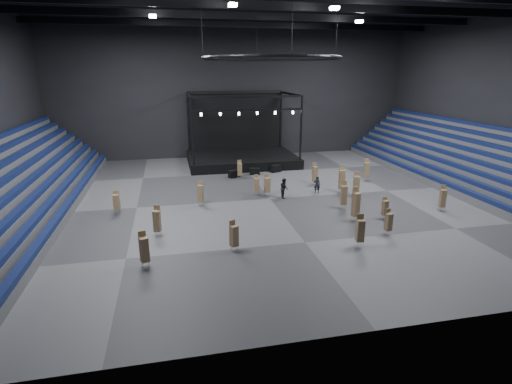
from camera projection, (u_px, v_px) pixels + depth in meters
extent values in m
plane|color=#4D4D50|center=(270.00, 199.00, 38.81)|extent=(50.00, 50.00, 0.00)
cube|color=black|center=(234.00, 92.00, 55.79)|extent=(50.00, 0.20, 18.00)
cube|color=black|center=(395.00, 146.00, 16.54)|extent=(50.00, 0.20, 18.00)
cube|color=black|center=(505.00, 100.00, 41.19)|extent=(0.20, 42.00, 18.00)
cube|color=#515254|center=(30.00, 211.00, 34.40)|extent=(7.20, 40.00, 0.75)
cube|color=#0E183E|center=(69.00, 202.00, 34.89)|extent=(0.59, 40.00, 0.40)
cube|color=#515254|center=(23.00, 207.00, 34.20)|extent=(6.30, 40.00, 1.50)
cube|color=#0E183E|center=(57.00, 194.00, 34.49)|extent=(0.59, 40.00, 0.40)
cube|color=#515254|center=(17.00, 203.00, 34.00)|extent=(5.40, 40.00, 2.25)
cube|color=#0E183E|center=(44.00, 187.00, 34.09)|extent=(0.59, 40.00, 0.40)
cube|color=#515254|center=(10.00, 199.00, 33.80)|extent=(4.50, 40.00, 3.00)
cube|color=#0E183E|center=(32.00, 179.00, 33.69)|extent=(0.59, 40.00, 0.40)
cube|color=#515254|center=(3.00, 195.00, 33.60)|extent=(3.60, 40.00, 3.75)
cube|color=#0E183E|center=(18.00, 171.00, 33.28)|extent=(0.59, 40.00, 0.40)
cube|color=#0E183E|center=(5.00, 162.00, 32.88)|extent=(0.59, 40.00, 0.40)
cube|color=#515254|center=(462.00, 182.00, 43.00)|extent=(7.20, 40.00, 0.75)
cube|color=#0E183E|center=(436.00, 179.00, 42.17)|extent=(0.59, 40.00, 0.40)
cube|color=#515254|center=(467.00, 179.00, 42.98)|extent=(6.30, 40.00, 1.50)
cube|color=#0E183E|center=(445.00, 172.00, 42.13)|extent=(0.59, 40.00, 0.40)
cube|color=#515254|center=(471.00, 175.00, 42.96)|extent=(5.40, 40.00, 2.25)
cube|color=#0E183E|center=(453.00, 164.00, 42.09)|extent=(0.59, 40.00, 0.40)
cube|color=#515254|center=(475.00, 172.00, 42.94)|extent=(4.50, 40.00, 3.00)
cube|color=#0E183E|center=(462.00, 157.00, 42.05)|extent=(0.59, 40.00, 0.40)
cube|color=#515254|center=(479.00, 168.00, 42.92)|extent=(3.60, 40.00, 3.75)
cube|color=#0E183E|center=(470.00, 150.00, 42.01)|extent=(0.59, 40.00, 0.40)
cube|color=#515254|center=(483.00, 165.00, 42.90)|extent=(2.70, 40.00, 4.50)
cube|color=#0E183E|center=(479.00, 142.00, 41.97)|extent=(0.59, 40.00, 0.40)
cube|color=#515254|center=(487.00, 161.00, 42.88)|extent=(1.80, 40.00, 5.25)
cube|color=#0E183E|center=(487.00, 135.00, 41.93)|extent=(0.59, 40.00, 0.40)
cube|color=#515254|center=(492.00, 157.00, 42.86)|extent=(0.90, 40.00, 6.00)
cube|color=#0E183E|center=(496.00, 128.00, 41.89)|extent=(0.59, 40.00, 0.40)
cube|color=black|center=(242.00, 159.00, 53.12)|extent=(14.00, 10.00, 1.20)
cube|color=black|center=(235.00, 120.00, 56.25)|extent=(13.30, 0.30, 8.00)
cylinder|color=black|center=(192.00, 132.00, 46.17)|extent=(0.24, 0.24, 7.80)
cylinder|color=black|center=(188.00, 122.00, 54.77)|extent=(0.24, 0.24, 7.80)
cylinder|color=black|center=(301.00, 129.00, 48.82)|extent=(0.24, 0.24, 7.80)
cylinder|color=black|center=(281.00, 120.00, 57.42)|extent=(0.24, 0.24, 7.80)
cube|color=black|center=(248.00, 97.00, 46.35)|extent=(13.40, 0.25, 0.25)
cube|color=black|center=(235.00, 93.00, 54.95)|extent=(13.40, 0.25, 0.25)
cube|color=black|center=(248.00, 110.00, 46.79)|extent=(13.40, 0.20, 0.20)
cylinder|color=white|center=(201.00, 114.00, 45.80)|extent=(0.24, 0.24, 0.35)
cylinder|color=white|center=(220.00, 114.00, 46.25)|extent=(0.24, 0.24, 0.35)
cylinder|color=white|center=(239.00, 114.00, 46.69)|extent=(0.24, 0.24, 0.35)
cylinder|color=white|center=(257.00, 113.00, 47.13)|extent=(0.24, 0.24, 0.35)
cylinder|color=white|center=(275.00, 113.00, 47.57)|extent=(0.24, 0.24, 0.35)
cylinder|color=white|center=(293.00, 112.00, 48.01)|extent=(0.24, 0.24, 0.35)
torus|color=black|center=(271.00, 58.00, 34.99)|extent=(12.30, 12.30, 0.30)
cylinder|color=black|center=(337.00, 29.00, 35.46)|extent=(0.04, 0.04, 5.00)
cylinder|color=black|center=(257.00, 33.00, 39.86)|extent=(0.04, 0.04, 5.00)
cylinder|color=black|center=(202.00, 26.00, 33.05)|extent=(0.04, 0.04, 5.00)
cylinder|color=black|center=(292.00, 19.00, 28.65)|extent=(0.04, 0.04, 5.00)
cube|color=black|center=(272.00, 6.00, 33.76)|extent=(49.00, 0.35, 0.70)
cube|color=black|center=(255.00, 16.00, 40.30)|extent=(49.00, 0.35, 0.70)
cube|color=black|center=(241.00, 25.00, 47.78)|extent=(49.00, 0.35, 0.70)
cube|color=white|center=(153.00, 16.00, 35.66)|extent=(0.60, 0.60, 0.25)
cube|color=white|center=(359.00, 22.00, 39.68)|extent=(0.60, 0.60, 0.25)
cube|color=white|center=(233.00, 5.00, 29.39)|extent=(0.60, 0.60, 0.25)
cube|color=white|center=(335.00, 8.00, 31.00)|extent=(0.60, 0.60, 0.25)
cube|color=black|center=(234.00, 174.00, 46.38)|extent=(1.42, 1.05, 0.85)
cube|color=black|center=(255.00, 171.00, 47.60)|extent=(1.32, 0.92, 0.80)
cube|color=black|center=(276.00, 168.00, 48.83)|extent=(1.46, 1.10, 0.88)
cylinder|color=silver|center=(383.00, 218.00, 33.28)|extent=(0.03, 0.03, 0.34)
cylinder|color=silver|center=(381.00, 217.00, 33.58)|extent=(0.03, 0.03, 0.34)
cylinder|color=silver|center=(387.00, 218.00, 33.35)|extent=(0.03, 0.03, 0.34)
cylinder|color=silver|center=(385.00, 216.00, 33.65)|extent=(0.03, 0.03, 0.34)
cube|color=tan|center=(385.00, 208.00, 33.23)|extent=(0.44, 0.44, 1.28)
cube|color=tan|center=(385.00, 201.00, 33.21)|extent=(0.40, 0.08, 0.71)
cylinder|color=silver|center=(441.00, 210.00, 35.16)|extent=(0.03, 0.03, 0.39)
cylinder|color=silver|center=(438.00, 208.00, 35.50)|extent=(0.03, 0.03, 0.39)
cylinder|color=silver|center=(444.00, 210.00, 35.23)|extent=(0.03, 0.03, 0.39)
cylinder|color=silver|center=(442.00, 208.00, 35.57)|extent=(0.03, 0.03, 0.39)
cube|color=tan|center=(443.00, 198.00, 35.08)|extent=(0.55, 0.55, 1.59)
cube|color=tan|center=(443.00, 190.00, 35.04)|extent=(0.45, 0.15, 0.87)
cylinder|color=silver|center=(355.00, 196.00, 38.84)|extent=(0.03, 0.03, 0.45)
cylinder|color=silver|center=(353.00, 195.00, 39.23)|extent=(0.03, 0.03, 0.45)
cylinder|color=silver|center=(359.00, 196.00, 38.92)|extent=(0.03, 0.03, 0.45)
cylinder|color=silver|center=(357.00, 195.00, 39.32)|extent=(0.03, 0.03, 0.45)
cube|color=tan|center=(356.00, 185.00, 38.76)|extent=(0.66, 0.66, 1.71)
cube|color=tan|center=(357.00, 176.00, 38.74)|extent=(0.51, 0.21, 0.94)
cylinder|color=silver|center=(238.00, 177.00, 45.69)|extent=(0.03, 0.03, 0.41)
cylinder|color=silver|center=(238.00, 177.00, 46.05)|extent=(0.03, 0.03, 0.41)
cylinder|color=silver|center=(242.00, 177.00, 45.76)|extent=(0.03, 0.03, 0.41)
cylinder|color=silver|center=(241.00, 176.00, 46.12)|extent=(0.03, 0.03, 0.41)
cube|color=tan|center=(240.00, 169.00, 45.64)|extent=(0.49, 0.49, 1.40)
cube|color=tan|center=(239.00, 163.00, 45.64)|extent=(0.47, 0.06, 0.77)
cylinder|color=silver|center=(115.00, 213.00, 34.35)|extent=(0.03, 0.03, 0.42)
cylinder|color=silver|center=(115.00, 211.00, 34.72)|extent=(0.03, 0.03, 0.42)
cylinder|color=silver|center=(120.00, 213.00, 34.43)|extent=(0.03, 0.03, 0.42)
cylinder|color=silver|center=(120.00, 211.00, 34.80)|extent=(0.03, 0.03, 0.42)
cube|color=tan|center=(116.00, 202.00, 34.31)|extent=(0.53, 0.53, 1.37)
cube|color=tan|center=(116.00, 194.00, 34.32)|extent=(0.48, 0.09, 0.75)
cylinder|color=silver|center=(255.00, 194.00, 39.50)|extent=(0.03, 0.03, 0.37)
cylinder|color=silver|center=(255.00, 193.00, 39.83)|extent=(0.03, 0.03, 0.37)
cylinder|color=silver|center=(259.00, 194.00, 39.57)|extent=(0.03, 0.03, 0.37)
cylinder|color=silver|center=(258.00, 193.00, 39.90)|extent=(0.03, 0.03, 0.37)
cube|color=tan|center=(257.00, 185.00, 39.44)|extent=(0.45, 0.45, 1.42)
cube|color=tan|center=(256.00, 178.00, 39.42)|extent=(0.43, 0.06, 0.78)
cylinder|color=silver|center=(358.00, 245.00, 28.01)|extent=(0.03, 0.03, 0.43)
cylinder|color=silver|center=(355.00, 243.00, 28.38)|extent=(0.03, 0.03, 0.43)
cylinder|color=silver|center=(363.00, 245.00, 28.09)|extent=(0.03, 0.03, 0.43)
cylinder|color=silver|center=(361.00, 242.00, 28.47)|extent=(0.03, 0.03, 0.43)
cube|color=tan|center=(360.00, 231.00, 27.94)|extent=(0.59, 0.59, 1.59)
cube|color=tan|center=(360.00, 220.00, 27.92)|extent=(0.49, 0.14, 0.87)
cylinder|color=silver|center=(199.00, 205.00, 36.49)|extent=(0.03, 0.03, 0.38)
cylinder|color=silver|center=(199.00, 203.00, 36.83)|extent=(0.03, 0.03, 0.38)
cylinder|color=silver|center=(203.00, 204.00, 36.56)|extent=(0.03, 0.03, 0.38)
cylinder|color=silver|center=(203.00, 203.00, 36.90)|extent=(0.03, 0.03, 0.38)
cube|color=tan|center=(201.00, 194.00, 36.40)|extent=(0.59, 0.59, 1.61)
cube|color=tan|center=(201.00, 185.00, 36.36)|extent=(0.44, 0.21, 0.88)
cylinder|color=silver|center=(342.00, 207.00, 35.74)|extent=(0.03, 0.03, 0.42)
cylinder|color=silver|center=(340.00, 206.00, 36.11)|extent=(0.03, 0.03, 0.42)
cylinder|color=silver|center=(346.00, 207.00, 35.82)|extent=(0.03, 0.03, 0.42)
cylinder|color=silver|center=(344.00, 206.00, 36.19)|extent=(0.03, 0.03, 0.42)
cube|color=tan|center=(344.00, 195.00, 35.65)|extent=(0.57, 0.57, 1.73)
cube|color=tan|center=(344.00, 186.00, 35.61)|extent=(0.48, 0.14, 0.95)
cylinder|color=silver|center=(313.00, 183.00, 43.26)|extent=(0.03, 0.03, 0.41)
cylinder|color=silver|center=(312.00, 182.00, 43.62)|extent=(0.03, 0.03, 0.41)
cylinder|color=silver|center=(317.00, 183.00, 43.34)|extent=(0.03, 0.03, 0.41)
cylinder|color=silver|center=(315.00, 182.00, 43.70)|extent=(0.03, 0.03, 0.41)
cube|color=tan|center=(315.00, 174.00, 43.18)|extent=(0.51, 0.51, 1.61)
cube|color=tan|center=(314.00, 167.00, 43.15)|extent=(0.47, 0.07, 0.89)
cylinder|color=silver|center=(266.00, 195.00, 39.34)|extent=(0.03, 0.03, 0.42)
cylinder|color=silver|center=(265.00, 194.00, 39.72)|extent=(0.03, 0.03, 0.42)
cylinder|color=silver|center=(270.00, 194.00, 39.42)|extent=(0.03, 0.03, 0.42)
cylinder|color=silver|center=(269.00, 193.00, 39.80)|extent=(0.03, 0.03, 0.42)
cube|color=tan|center=(267.00, 185.00, 39.30)|extent=(0.57, 0.57, 1.44)
cube|color=tan|center=(266.00, 178.00, 39.29)|extent=(0.49, 0.13, 0.79)
cylinder|color=silver|center=(155.00, 235.00, 29.81)|extent=(0.03, 0.03, 0.40)
cylinder|color=silver|center=(155.00, 233.00, 30.17)|extent=(0.03, 0.03, 0.40)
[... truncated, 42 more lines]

